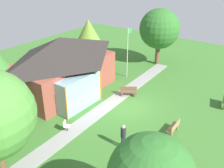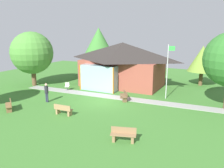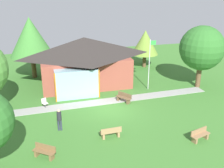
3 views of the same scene
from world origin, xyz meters
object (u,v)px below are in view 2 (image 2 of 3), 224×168
(patio_chair_west, at_px, (67,87))
(visitor_strolling_lawn, at_px, (46,91))
(bench_front_center, at_px, (63,110))
(tree_west_hedge, at_px, (32,53))
(bench_front_right, at_px, (123,135))
(pavilion, at_px, (121,64))
(flagpole, at_px, (168,69))
(bench_rear_near_path, at_px, (124,96))
(tree_behind_pavilion_right, at_px, (202,59))
(tree_behind_pavilion_left, at_px, (99,43))
(bench_front_left, at_px, (9,106))

(patio_chair_west, bearing_deg, visitor_strolling_lawn, 77.37)
(bench_front_center, height_order, tree_west_hedge, tree_west_hedge)
(patio_chair_west, bearing_deg, bench_front_right, 116.41)
(pavilion, height_order, patio_chair_west, pavilion)
(flagpole, distance_m, patio_chair_west, 10.81)
(bench_rear_near_path, bearing_deg, bench_front_center, 118.84)
(bench_front_right, relative_size, tree_behind_pavilion_right, 0.33)
(visitor_strolling_lawn, bearing_deg, bench_front_center, 158.71)
(bench_front_right, xyz_separation_m, tree_behind_pavilion_left, (-11.04, 16.62, 4.22))
(tree_behind_pavilion_right, bearing_deg, bench_front_left, -128.67)
(patio_chair_west, height_order, tree_behind_pavilion_left, tree_behind_pavilion_left)
(bench_front_right, height_order, patio_chair_west, patio_chair_west)
(bench_front_center, height_order, tree_behind_pavilion_right, tree_behind_pavilion_right)
(pavilion, relative_size, bench_front_right, 6.36)
(bench_front_center, bearing_deg, bench_front_left, -168.22)
(bench_front_center, bearing_deg, tree_behind_pavilion_left, 107.26)
(bench_front_center, relative_size, visitor_strolling_lawn, 0.87)
(tree_behind_pavilion_right, bearing_deg, patio_chair_west, -144.87)
(visitor_strolling_lawn, height_order, tree_west_hedge, tree_west_hedge)
(patio_chair_west, xyz_separation_m, visitor_strolling_lawn, (0.94, -4.21, 0.61))
(tree_behind_pavilion_right, relative_size, tree_behind_pavilion_left, 0.69)
(bench_rear_near_path, relative_size, tree_west_hedge, 0.24)
(visitor_strolling_lawn, bearing_deg, bench_front_left, 77.19)
(pavilion, bearing_deg, tree_behind_pavilion_left, 143.39)
(bench_front_right, relative_size, patio_chair_west, 1.82)
(pavilion, height_order, tree_behind_pavilion_left, tree_behind_pavilion_left)
(tree_behind_pavilion_right, height_order, tree_behind_pavilion_left, tree_behind_pavilion_left)
(bench_front_left, xyz_separation_m, patio_chair_west, (0.28, 7.30, 0.01))
(bench_front_left, relative_size, tree_west_hedge, 0.23)
(bench_front_left, height_order, tree_west_hedge, tree_west_hedge)
(bench_front_left, bearing_deg, tree_behind_pavilion_left, -51.05)
(bench_front_right, bearing_deg, bench_front_left, -20.89)
(bench_front_center, distance_m, bench_rear_near_path, 6.17)
(bench_front_left, distance_m, tree_behind_pavilion_right, 21.01)
(bench_front_center, distance_m, tree_behind_pavilion_right, 17.53)
(flagpole, xyz_separation_m, tree_behind_pavilion_right, (2.35, 7.22, 0.31))
(bench_front_left, distance_m, bench_front_center, 4.74)
(pavilion, distance_m, tree_behind_pavilion_left, 6.75)
(bench_rear_near_path, height_order, tree_west_hedge, tree_west_hedge)
(bench_front_center, bearing_deg, tree_behind_pavilion_right, 58.86)
(flagpole, bearing_deg, tree_west_hedge, -174.16)
(pavilion, bearing_deg, tree_behind_pavilion_right, 27.12)
(flagpole, height_order, bench_front_left, flagpole)
(bench_rear_near_path, xyz_separation_m, visitor_strolling_lawn, (-6.08, -3.59, 0.62))
(bench_front_center, height_order, tree_behind_pavilion_left, tree_behind_pavilion_left)
(bench_front_left, xyz_separation_m, bench_rear_near_path, (7.30, 6.68, 0.00))
(bench_front_center, relative_size, tree_behind_pavilion_right, 0.32)
(flagpole, height_order, tree_behind_pavilion_right, flagpole)
(bench_front_right, relative_size, bench_rear_near_path, 1.06)
(tree_behind_pavilion_left, distance_m, tree_west_hedge, 9.34)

